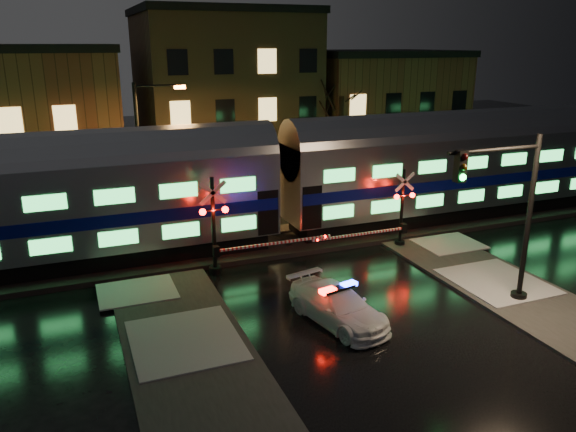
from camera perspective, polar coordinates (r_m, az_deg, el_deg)
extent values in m
plane|color=black|center=(23.85, 3.65, -6.55)|extent=(120.00, 120.00, 0.00)
cube|color=black|center=(28.08, -0.68, -2.51)|extent=(90.00, 4.20, 0.24)
cube|color=#2D2D2D|center=(16.94, -8.25, -17.25)|extent=(4.00, 20.00, 0.12)
cube|color=#2D2D2D|center=(23.07, 25.37, -8.99)|extent=(4.00, 20.00, 0.12)
cube|color=#543620|center=(42.15, -26.62, 8.48)|extent=(14.00, 10.00, 9.00)
cube|color=brown|center=(43.88, -6.58, 12.08)|extent=(12.00, 11.00, 11.50)
cube|color=#543620|center=(48.62, 8.85, 10.70)|extent=(12.00, 10.00, 8.50)
cube|color=black|center=(34.46, 19.74, 1.12)|extent=(24.00, 2.40, 0.80)
cube|color=#B7BAC1|center=(33.93, 20.13, 4.85)|extent=(25.00, 3.05, 3.80)
cube|color=navy|center=(34.01, 20.06, 4.19)|extent=(24.75, 3.09, 0.55)
cube|color=#3EEB66|center=(33.07, 21.69, 2.32)|extent=(21.00, 0.05, 0.62)
cube|color=#3EEB66|center=(32.69, 22.03, 5.37)|extent=(21.00, 0.05, 0.62)
cylinder|color=#B7BAC1|center=(33.64, 20.43, 7.67)|extent=(25.00, 3.05, 3.05)
imported|color=white|center=(20.27, 5.09, -9.09)|extent=(2.70, 4.67, 1.27)
cube|color=black|center=(19.98, 5.14, -7.35)|extent=(1.37, 0.62, 0.08)
cube|color=#FF0C05|center=(19.69, 4.06, -7.58)|extent=(0.63, 0.42, 0.15)
cube|color=#1426FF|center=(20.24, 6.20, -6.92)|extent=(0.63, 0.42, 0.15)
cylinder|color=black|center=(28.15, 11.27, -2.75)|extent=(0.48, 0.48, 0.29)
cylinder|color=black|center=(27.60, 11.48, 0.74)|extent=(0.15, 0.15, 3.86)
sphere|color=#FF0C05|center=(27.05, 11.00, 1.91)|extent=(0.25, 0.25, 0.25)
sphere|color=#FF0C05|center=(27.51, 12.53, 2.08)|extent=(0.25, 0.25, 0.25)
cube|color=white|center=(26.47, 7.26, -1.85)|extent=(4.83, 0.10, 0.10)
cube|color=black|center=(27.67, 11.65, -1.22)|extent=(0.25, 0.30, 0.45)
cylinder|color=black|center=(24.62, -7.38, -5.48)|extent=(0.54, 0.54, 0.32)
cylinder|color=black|center=(23.92, -7.56, -1.08)|extent=(0.17, 0.17, 4.30)
sphere|color=#FF0C05|center=(23.43, -8.67, 0.41)|extent=(0.28, 0.28, 0.28)
sphere|color=#FF0C05|center=(23.65, -6.39, 0.66)|extent=(0.28, 0.28, 0.28)
cube|color=white|center=(24.77, -1.30, -2.78)|extent=(5.37, 0.10, 0.10)
cube|color=black|center=(24.03, -7.32, -3.56)|extent=(0.25, 0.30, 0.45)
cylinder|color=black|center=(23.74, 22.37, -7.59)|extent=(0.61, 0.61, 0.32)
cylinder|color=black|center=(22.69, 23.24, -0.47)|extent=(0.19, 0.19, 6.50)
cylinder|color=black|center=(20.73, 20.28, 6.34)|extent=(3.90, 0.13, 0.13)
cube|color=black|center=(19.73, 17.12, 4.85)|extent=(0.35, 0.30, 1.08)
sphere|color=#0CFF3F|center=(19.68, 17.32, 3.77)|extent=(0.24, 0.24, 0.24)
cylinder|color=black|center=(29.44, -14.82, 5.44)|extent=(0.19, 0.19, 7.76)
cylinder|color=black|center=(29.11, -13.06, 12.78)|extent=(2.33, 0.12, 0.12)
cube|color=orange|center=(29.30, -10.94, 12.74)|extent=(0.53, 0.27, 0.17)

